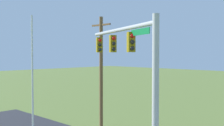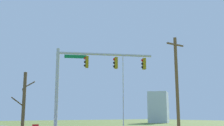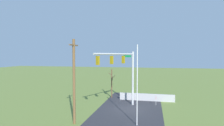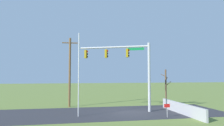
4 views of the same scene
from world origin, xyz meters
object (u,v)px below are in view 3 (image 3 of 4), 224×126
object	(u,v)px
bare_tree	(112,83)
open_sign	(156,99)
flagpole	(137,85)
utility_pole	(74,80)
signal_mast	(123,68)

from	to	relation	value
bare_tree	open_sign	bearing A→B (deg)	-114.71
flagpole	open_sign	xyz separation A→B (m)	(7.96, -1.91, -3.03)
flagpole	utility_pole	size ratio (longest dim) A/B	0.93
signal_mast	open_sign	bearing A→B (deg)	-57.71
utility_pole	bare_tree	world-z (taller)	utility_pole
bare_tree	open_sign	distance (m)	7.75
flagpole	signal_mast	bearing A→B (deg)	22.21
bare_tree	utility_pole	bearing A→B (deg)	174.62
flagpole	bare_tree	size ratio (longest dim) A/B	1.72
utility_pole	signal_mast	bearing A→B (deg)	-32.15
flagpole	open_sign	world-z (taller)	flagpole
utility_pole	bare_tree	size ratio (longest dim) A/B	1.84
utility_pole	open_sign	xyz separation A→B (m)	(8.88, -8.05, -3.47)
utility_pole	open_sign	bearing A→B (deg)	-42.21
signal_mast	flagpole	bearing A→B (deg)	-157.79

